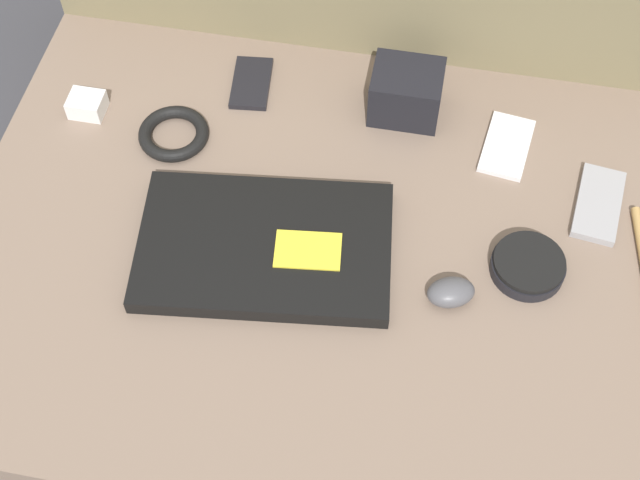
{
  "coord_description": "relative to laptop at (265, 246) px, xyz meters",
  "views": [
    {
      "loc": [
        0.13,
        -0.66,
        1.17
      ],
      "look_at": [
        0.0,
        0.0,
        0.16
      ],
      "focal_mm": 50.0,
      "sensor_mm": 36.0,
      "label": 1
    }
  ],
  "objects": [
    {
      "name": "ground_plane",
      "position": [
        0.07,
        0.02,
        -0.15
      ],
      "size": [
        8.0,
        8.0,
        0.0
      ],
      "primitive_type": "plane",
      "color": "#38383D"
    },
    {
      "name": "couch_seat",
      "position": [
        0.07,
        0.02,
        -0.08
      ],
      "size": [
        1.02,
        0.77,
        0.14
      ],
      "color": "#7A6656",
      "rests_on": "ground_plane"
    },
    {
      "name": "laptop",
      "position": [
        0.0,
        0.0,
        0.0
      ],
      "size": [
        0.37,
        0.26,
        0.03
      ],
      "rotation": [
        0.0,
        0.0,
        0.12
      ],
      "color": "black",
      "rests_on": "couch_seat"
    },
    {
      "name": "computer_mouse",
      "position": [
        0.26,
        -0.03,
        0.0
      ],
      "size": [
        0.08,
        0.06,
        0.03
      ],
      "rotation": [
        0.0,
        0.0,
        0.36
      ],
      "color": "#4C4C51",
      "rests_on": "couch_seat"
    },
    {
      "name": "speaker_puck",
      "position": [
        0.36,
        0.04,
        0.0
      ],
      "size": [
        0.1,
        0.1,
        0.03
      ],
      "color": "black",
      "rests_on": "couch_seat"
    },
    {
      "name": "phone_silver",
      "position": [
        -0.09,
        0.3,
        -0.01
      ],
      "size": [
        0.07,
        0.11,
        0.01
      ],
      "rotation": [
        0.0,
        0.0,
        0.11
      ],
      "color": "black",
      "rests_on": "couch_seat"
    },
    {
      "name": "phone_black",
      "position": [
        0.32,
        0.25,
        -0.01
      ],
      "size": [
        0.08,
        0.13,
        0.01
      ],
      "rotation": [
        0.0,
        0.0,
        -0.14
      ],
      "color": "silver",
      "rests_on": "couch_seat"
    },
    {
      "name": "phone_small",
      "position": [
        0.45,
        0.16,
        -0.01
      ],
      "size": [
        0.08,
        0.14,
        0.01
      ],
      "rotation": [
        0.0,
        0.0,
        -0.13
      ],
      "color": "#99999E",
      "rests_on": "couch_seat"
    },
    {
      "name": "camera_pouch",
      "position": [
        0.15,
        0.3,
        0.03
      ],
      "size": [
        0.11,
        0.09,
        0.08
      ],
      "color": "black",
      "rests_on": "couch_seat"
    },
    {
      "name": "charger_brick",
      "position": [
        -0.33,
        0.2,
        0.0
      ],
      "size": [
        0.05,
        0.05,
        0.03
      ],
      "color": "silver",
      "rests_on": "couch_seat"
    },
    {
      "name": "cable_coil",
      "position": [
        -0.18,
        0.17,
        -0.0
      ],
      "size": [
        0.11,
        0.11,
        0.02
      ],
      "color": "black",
      "rests_on": "couch_seat"
    }
  ]
}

